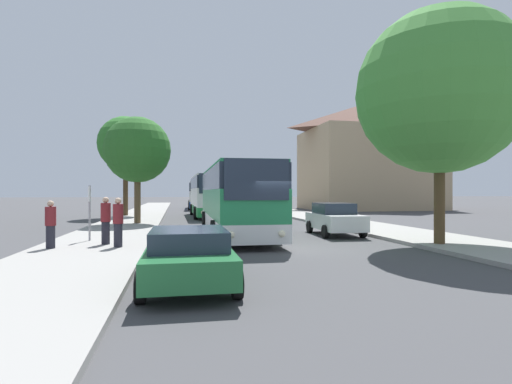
{
  "coord_description": "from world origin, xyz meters",
  "views": [
    {
      "loc": [
        -3.94,
        -14.47,
        2.13
      ],
      "look_at": [
        0.94,
        10.0,
        2.11
      ],
      "focal_mm": 28.0,
      "sensor_mm": 36.0,
      "label": 1
    }
  ],
  "objects_px": {
    "bus_front": "(235,199)",
    "tree_left_near": "(137,150)",
    "bus_middle": "(208,195)",
    "pedestrian_walking_back": "(51,224)",
    "pedestrian_waiting_far": "(106,220)",
    "tree_right_near": "(439,92)",
    "parked_car_left_curb": "(189,255)",
    "bus_stop_sign": "(90,206)",
    "parked_car_right_far": "(264,206)",
    "bus_rear": "(200,195)",
    "pedestrian_waiting_near": "(118,222)",
    "parked_car_right_near": "(334,219)",
    "tree_left_far": "(126,144)"
  },
  "relations": [
    {
      "from": "bus_middle",
      "to": "pedestrian_waiting_near",
      "type": "bearing_deg",
      "value": -104.31
    },
    {
      "from": "bus_front",
      "to": "pedestrian_walking_back",
      "type": "distance_m",
      "value": 8.43
    },
    {
      "from": "parked_car_left_curb",
      "to": "tree_right_near",
      "type": "distance_m",
      "value": 11.85
    },
    {
      "from": "tree_left_far",
      "to": "tree_right_near",
      "type": "distance_m",
      "value": 25.46
    },
    {
      "from": "pedestrian_waiting_far",
      "to": "tree_right_near",
      "type": "xyz_separation_m",
      "value": [
        12.51,
        -2.26,
        4.91
      ]
    },
    {
      "from": "parked_car_right_far",
      "to": "tree_right_near",
      "type": "xyz_separation_m",
      "value": [
        1.86,
        -22.61,
        5.18
      ]
    },
    {
      "from": "tree_left_near",
      "to": "pedestrian_walking_back",
      "type": "bearing_deg",
      "value": -99.66
    },
    {
      "from": "pedestrian_waiting_far",
      "to": "tree_left_near",
      "type": "xyz_separation_m",
      "value": [
        0.19,
        10.34,
        3.72
      ]
    },
    {
      "from": "bus_front",
      "to": "bus_middle",
      "type": "bearing_deg",
      "value": 91.57
    },
    {
      "from": "tree_left_near",
      "to": "parked_car_right_near",
      "type": "bearing_deg",
      "value": -37.45
    },
    {
      "from": "bus_front",
      "to": "parked_car_right_near",
      "type": "bearing_deg",
      "value": -10.74
    },
    {
      "from": "parked_car_right_near",
      "to": "parked_car_right_far",
      "type": "height_order",
      "value": "parked_car_right_near"
    },
    {
      "from": "parked_car_right_near",
      "to": "tree_left_far",
      "type": "xyz_separation_m",
      "value": [
        -11.82,
        16.32,
        5.32
      ]
    },
    {
      "from": "parked_car_right_near",
      "to": "pedestrian_waiting_far",
      "type": "relative_size",
      "value": 2.34
    },
    {
      "from": "bus_front",
      "to": "pedestrian_waiting_near",
      "type": "relative_size",
      "value": 6.83
    },
    {
      "from": "pedestrian_waiting_near",
      "to": "pedestrian_waiting_far",
      "type": "xyz_separation_m",
      "value": [
        -0.57,
        0.89,
        0.01
      ]
    },
    {
      "from": "bus_front",
      "to": "parked_car_right_far",
      "type": "height_order",
      "value": "bus_front"
    },
    {
      "from": "tree_left_far",
      "to": "parked_car_right_far",
      "type": "bearing_deg",
      "value": 6.49
    },
    {
      "from": "parked_car_right_far",
      "to": "pedestrian_waiting_far",
      "type": "distance_m",
      "value": 22.97
    },
    {
      "from": "parked_car_right_near",
      "to": "parked_car_right_far",
      "type": "distance_m",
      "value": 17.72
    },
    {
      "from": "tree_right_near",
      "to": "parked_car_left_curb",
      "type": "bearing_deg",
      "value": -154.91
    },
    {
      "from": "parked_car_right_near",
      "to": "bus_rear",
      "type": "bearing_deg",
      "value": -78.81
    },
    {
      "from": "bus_stop_sign",
      "to": "pedestrian_waiting_near",
      "type": "distance_m",
      "value": 2.67
    },
    {
      "from": "tree_left_far",
      "to": "tree_left_near",
      "type": "bearing_deg",
      "value": -78.47
    },
    {
      "from": "tree_left_near",
      "to": "tree_right_near",
      "type": "height_order",
      "value": "tree_right_near"
    },
    {
      "from": "tree_right_near",
      "to": "parked_car_right_near",
      "type": "bearing_deg",
      "value": 114.72
    },
    {
      "from": "pedestrian_waiting_near",
      "to": "tree_left_near",
      "type": "relative_size",
      "value": 0.26
    },
    {
      "from": "bus_middle",
      "to": "pedestrian_walking_back",
      "type": "height_order",
      "value": "bus_middle"
    },
    {
      "from": "bus_rear",
      "to": "parked_car_right_near",
      "type": "relative_size",
      "value": 2.76
    },
    {
      "from": "bus_front",
      "to": "tree_left_near",
      "type": "height_order",
      "value": "tree_left_near"
    },
    {
      "from": "bus_stop_sign",
      "to": "parked_car_right_near",
      "type": "bearing_deg",
      "value": 6.75
    },
    {
      "from": "bus_rear",
      "to": "tree_left_far",
      "type": "bearing_deg",
      "value": -113.02
    },
    {
      "from": "parked_car_right_near",
      "to": "bus_stop_sign",
      "type": "relative_size",
      "value": 1.87
    },
    {
      "from": "parked_car_right_near",
      "to": "tree_left_near",
      "type": "height_order",
      "value": "tree_left_near"
    },
    {
      "from": "pedestrian_waiting_far",
      "to": "pedestrian_waiting_near",
      "type": "bearing_deg",
      "value": 100.44
    },
    {
      "from": "parked_car_left_curb",
      "to": "bus_rear",
      "type": "bearing_deg",
      "value": 86.88
    },
    {
      "from": "bus_middle",
      "to": "tree_left_near",
      "type": "height_order",
      "value": "tree_left_near"
    },
    {
      "from": "tree_left_near",
      "to": "pedestrian_waiting_near",
      "type": "bearing_deg",
      "value": -88.08
    },
    {
      "from": "bus_stop_sign",
      "to": "bus_rear",
      "type": "bearing_deg",
      "value": 79.09
    },
    {
      "from": "bus_rear",
      "to": "pedestrian_walking_back",
      "type": "relative_size",
      "value": 6.9
    },
    {
      "from": "bus_front",
      "to": "parked_car_left_curb",
      "type": "height_order",
      "value": "bus_front"
    },
    {
      "from": "bus_rear",
      "to": "pedestrian_walking_back",
      "type": "xyz_separation_m",
      "value": [
        -7.17,
        -34.84,
        -0.76
      ]
    },
    {
      "from": "parked_car_left_curb",
      "to": "bus_stop_sign",
      "type": "distance_m",
      "value": 8.94
    },
    {
      "from": "pedestrian_waiting_near",
      "to": "pedestrian_waiting_far",
      "type": "relative_size",
      "value": 0.99
    },
    {
      "from": "parked_car_left_curb",
      "to": "bus_stop_sign",
      "type": "bearing_deg",
      "value": 115.26
    },
    {
      "from": "pedestrian_walking_back",
      "to": "parked_car_right_far",
      "type": "bearing_deg",
      "value": -94.4
    },
    {
      "from": "bus_middle",
      "to": "bus_stop_sign",
      "type": "height_order",
      "value": "bus_middle"
    },
    {
      "from": "pedestrian_waiting_near",
      "to": "bus_middle",
      "type": "bearing_deg",
      "value": -160.61
    },
    {
      "from": "tree_left_far",
      "to": "pedestrian_waiting_near",
      "type": "bearing_deg",
      "value": -83.86
    },
    {
      "from": "bus_stop_sign",
      "to": "pedestrian_waiting_far",
      "type": "relative_size",
      "value": 1.25
    }
  ]
}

